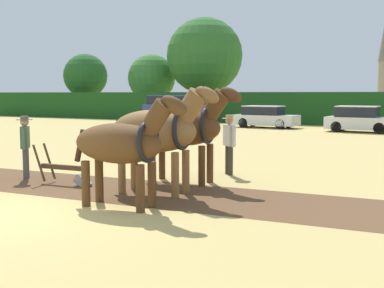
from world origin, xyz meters
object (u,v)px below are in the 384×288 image
object	(u,v)px
tree_center_left	(205,56)
parked_car_left	(265,117)
parked_van	(179,110)
farmer_beside_team	(229,140)
tree_far_left	(86,76)
plow	(68,173)
draft_horse_lead_right	(158,131)
parked_car_center_left	(359,120)
draft_horse_lead_left	(123,144)
tree_left	(152,78)
draft_horse_trail_left	(185,127)
farmer_at_plow	(25,142)

from	to	relation	value
tree_center_left	parked_car_left	xyz separation A→B (m)	(9.42, -9.70, -5.16)
parked_van	tree_center_left	bearing A→B (deg)	100.04
farmer_beside_team	tree_far_left	bearing A→B (deg)	90.40
plow	draft_horse_lead_right	bearing A→B (deg)	0.00
draft_horse_lead_right	tree_far_left	bearing A→B (deg)	128.56
parked_car_center_left	draft_horse_lead_left	bearing A→B (deg)	-89.74
tree_left	parked_car_center_left	world-z (taller)	tree_left
draft_horse_lead_left	draft_horse_trail_left	distance (m)	3.04
parked_car_left	parked_van	bearing A→B (deg)	-174.64
draft_horse_lead_left	parked_van	world-z (taller)	draft_horse_lead_left
draft_horse_lead_left	parked_car_center_left	bearing A→B (deg)	83.16
draft_horse_lead_left	parked_car_left	distance (m)	24.31
draft_horse_lead_right	plow	xyz separation A→B (m)	(-2.61, -0.16, -1.16)
tree_far_left	draft_horse_lead_right	distance (m)	41.49
draft_horse_lead_left	parked_car_center_left	xyz separation A→B (m)	(1.28, 22.71, -0.57)
tree_center_left	tree_far_left	bearing A→B (deg)	-174.62
parked_van	draft_horse_trail_left	bearing A→B (deg)	-65.55
plow	parked_car_left	world-z (taller)	parked_car_left
draft_horse_trail_left	parked_van	distance (m)	23.60
draft_horse_lead_left	farmer_beside_team	size ratio (longest dim) A/B	1.57
draft_horse_lead_right	parked_car_left	world-z (taller)	draft_horse_lead_right
plow	draft_horse_lead_left	bearing A→B (deg)	-30.13
draft_horse_lead_right	farmer_at_plow	size ratio (longest dim) A/B	1.66
parked_car_center_left	draft_horse_trail_left	bearing A→B (deg)	-90.79
tree_far_left	farmer_at_plow	world-z (taller)	tree_far_left
tree_left	draft_horse_lead_right	xyz separation A→B (m)	(20.55, -32.23, -2.43)
draft_horse_lead_right	draft_horse_trail_left	world-z (taller)	same
farmer_beside_team	parked_van	bearing A→B (deg)	77.49
farmer_beside_team	parked_van	world-z (taller)	parked_van
plow	parked_van	xyz separation A→B (m)	(-9.13, 22.20, 0.82)
draft_horse_lead_right	parked_car_left	bearing A→B (deg)	99.03
tree_far_left	parked_van	size ratio (longest dim) A/B	1.23
parked_car_left	parked_car_center_left	xyz separation A→B (m)	(6.37, -1.05, 0.03)
tree_far_left	draft_horse_lead_left	bearing A→B (deg)	-49.09
draft_horse_lead_right	farmer_beside_team	xyz separation A→B (m)	(0.44, 3.22, -0.46)
draft_horse_trail_left	farmer_beside_team	world-z (taller)	draft_horse_trail_left
tree_left	draft_horse_lead_left	size ratio (longest dim) A/B	2.32
draft_horse_lead_left	parked_car_center_left	size ratio (longest dim) A/B	0.66
farmer_at_plow	tree_far_left	bearing A→B (deg)	87.91
tree_left	plow	xyz separation A→B (m)	(17.95, -32.40, -3.59)
tree_center_left	parked_van	xyz separation A→B (m)	(2.68, -9.91, -4.75)
parked_van	plow	bearing A→B (deg)	-72.76
tree_center_left	draft_horse_trail_left	world-z (taller)	tree_center_left
farmer_at_plow	parked_car_left	xyz separation A→B (m)	(-0.68, 22.22, -0.29)
draft_horse_lead_right	plow	bearing A→B (deg)	180.00
farmer_at_plow	farmer_beside_team	bearing A→B (deg)	-5.61
draft_horse_lead_left	plow	bearing A→B (deg)	149.87
tree_center_left	parked_car_center_left	bearing A→B (deg)	-34.25
draft_horse_trail_left	parked_van	bearing A→B (deg)	115.94
plow	farmer_at_plow	world-z (taller)	farmer_at_plow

